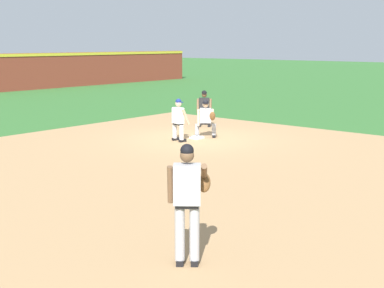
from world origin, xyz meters
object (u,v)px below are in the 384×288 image
object	(u,v)px
umpire	(204,107)
first_baseman	(206,117)
baseball	(204,189)
baserunner	(178,118)
pitcher	(188,197)
first_base_bag	(197,138)

from	to	relation	value
umpire	first_baseman	bearing A→B (deg)	-139.55
baseball	baserunner	xyz separation A→B (m)	(4.26, 4.58, 0.76)
umpire	baserunner	bearing A→B (deg)	-156.05
pitcher	first_baseman	bearing A→B (deg)	37.39
first_base_bag	baseball	world-z (taller)	first_base_bag
first_base_bag	pitcher	world-z (taller)	pitcher
first_base_bag	pitcher	distance (m)	10.85
baseball	pitcher	bearing A→B (deg)	-144.46
pitcher	umpire	xyz separation A→B (m)	(10.70, 8.35, -0.27)
baseball	umpire	distance (m)	9.47
umpire	baseball	bearing A→B (deg)	-140.98
pitcher	first_base_bag	bearing A→B (deg)	39.05
baseball	pitcher	xyz separation A→B (m)	(-3.36, -2.40, 1.02)
first_base_bag	pitcher	xyz separation A→B (m)	(-8.39, -6.80, 1.01)
baseball	first_base_bag	bearing A→B (deg)	41.23
baseball	first_baseman	world-z (taller)	first_baseman
first_baseman	baserunner	size ratio (longest dim) A/B	0.92
first_base_bag	baserunner	distance (m)	1.09
baseball	umpire	world-z (taller)	umpire
first_baseman	umpire	distance (m)	2.53
pitcher	baserunner	xyz separation A→B (m)	(7.62, 6.98, -0.27)
baserunner	umpire	bearing A→B (deg)	23.95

